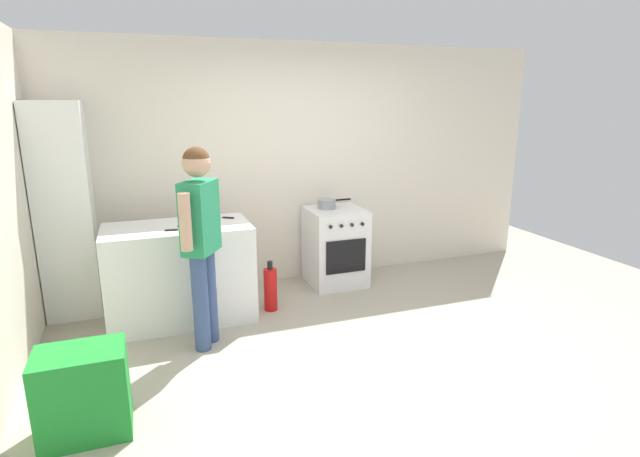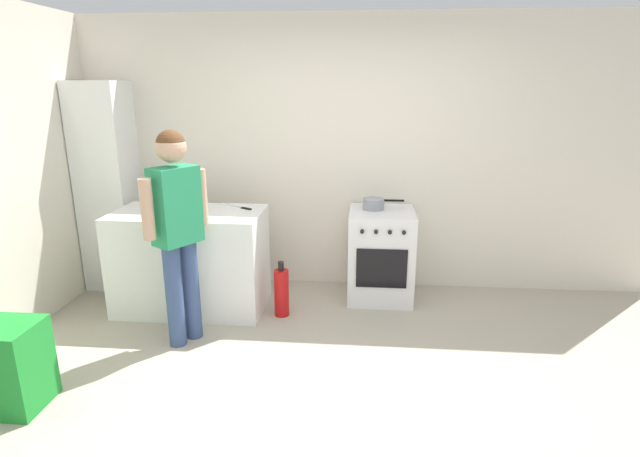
{
  "view_description": "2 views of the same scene",
  "coord_description": "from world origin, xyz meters",
  "px_view_note": "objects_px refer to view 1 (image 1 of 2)",
  "views": [
    {
      "loc": [
        -1.63,
        -3.34,
        2.01
      ],
      "look_at": [
        -0.09,
        0.87,
        0.84
      ],
      "focal_mm": 28.0,
      "sensor_mm": 36.0,
      "label": 1
    },
    {
      "loc": [
        0.17,
        -2.89,
        1.97
      ],
      "look_at": [
        -0.15,
        0.74,
        0.91
      ],
      "focal_mm": 28.0,
      "sensor_mm": 36.0,
      "label": 2
    }
  ],
  "objects_px": {
    "knife_carving": "(183,229)",
    "recycling_crate_lower": "(86,413)",
    "oven_left": "(335,246)",
    "knife_bread": "(218,217)",
    "person": "(201,231)",
    "recycling_crate_upper": "(81,372)",
    "larder_cabinet": "(65,212)",
    "pot": "(327,204)",
    "knife_chef": "(193,227)",
    "fire_extinguisher": "(271,289)"
  },
  "relations": [
    {
      "from": "person",
      "to": "fire_extinguisher",
      "type": "xyz_separation_m",
      "value": [
        0.69,
        0.51,
        -0.78
      ]
    },
    {
      "from": "knife_chef",
      "to": "person",
      "type": "xyz_separation_m",
      "value": [
        0.01,
        -0.51,
        0.09
      ]
    },
    {
      "from": "knife_bread",
      "to": "oven_left",
      "type": "bearing_deg",
      "value": 8.17
    },
    {
      "from": "knife_bread",
      "to": "recycling_crate_lower",
      "type": "xyz_separation_m",
      "value": [
        -1.11,
        -1.72,
        -0.76
      ]
    },
    {
      "from": "knife_carving",
      "to": "recycling_crate_upper",
      "type": "bearing_deg",
      "value": -118.83
    },
    {
      "from": "person",
      "to": "fire_extinguisher",
      "type": "height_order",
      "value": "person"
    },
    {
      "from": "knife_carving",
      "to": "fire_extinguisher",
      "type": "relative_size",
      "value": 0.66
    },
    {
      "from": "recycling_crate_upper",
      "to": "larder_cabinet",
      "type": "distance_m",
      "value": 2.11
    },
    {
      "from": "person",
      "to": "recycling_crate_lower",
      "type": "distance_m",
      "value": 1.52
    },
    {
      "from": "fire_extinguisher",
      "to": "recycling_crate_lower",
      "type": "height_order",
      "value": "fire_extinguisher"
    },
    {
      "from": "knife_bread",
      "to": "recycling_crate_upper",
      "type": "xyz_separation_m",
      "value": [
        -1.11,
        -1.72,
        -0.48
      ]
    },
    {
      "from": "oven_left",
      "to": "knife_chef",
      "type": "distance_m",
      "value": 1.71
    },
    {
      "from": "fire_extinguisher",
      "to": "recycling_crate_upper",
      "type": "distance_m",
      "value": 2.11
    },
    {
      "from": "person",
      "to": "recycling_crate_upper",
      "type": "bearing_deg",
      "value": -133.05
    },
    {
      "from": "person",
      "to": "recycling_crate_lower",
      "type": "height_order",
      "value": "person"
    },
    {
      "from": "oven_left",
      "to": "larder_cabinet",
      "type": "xyz_separation_m",
      "value": [
        -2.65,
        0.1,
        0.57
      ]
    },
    {
      "from": "knife_carving",
      "to": "recycling_crate_lower",
      "type": "height_order",
      "value": "knife_carving"
    },
    {
      "from": "oven_left",
      "to": "person",
      "type": "bearing_deg",
      "value": -147.49
    },
    {
      "from": "person",
      "to": "fire_extinguisher",
      "type": "distance_m",
      "value": 1.16
    },
    {
      "from": "pot",
      "to": "knife_bread",
      "type": "relative_size",
      "value": 1.21
    },
    {
      "from": "pot",
      "to": "fire_extinguisher",
      "type": "xyz_separation_m",
      "value": [
        -0.79,
        -0.54,
        -0.68
      ]
    },
    {
      "from": "recycling_crate_lower",
      "to": "knife_carving",
      "type": "bearing_deg",
      "value": 61.17
    },
    {
      "from": "oven_left",
      "to": "recycling_crate_upper",
      "type": "bearing_deg",
      "value": -141.66
    },
    {
      "from": "knife_chef",
      "to": "pot",
      "type": "bearing_deg",
      "value": 19.96
    },
    {
      "from": "oven_left",
      "to": "knife_carving",
      "type": "bearing_deg",
      "value": -161.87
    },
    {
      "from": "knife_bread",
      "to": "knife_carving",
      "type": "xyz_separation_m",
      "value": [
        -0.36,
        -0.36,
        0.0
      ]
    },
    {
      "from": "oven_left",
      "to": "knife_carving",
      "type": "xyz_separation_m",
      "value": [
        -1.66,
        -0.54,
        0.48
      ]
    },
    {
      "from": "person",
      "to": "larder_cabinet",
      "type": "height_order",
      "value": "larder_cabinet"
    },
    {
      "from": "oven_left",
      "to": "recycling_crate_upper",
      "type": "height_order",
      "value": "oven_left"
    },
    {
      "from": "pot",
      "to": "knife_bread",
      "type": "bearing_deg",
      "value": -168.62
    },
    {
      "from": "knife_carving",
      "to": "recycling_crate_lower",
      "type": "bearing_deg",
      "value": -118.83
    },
    {
      "from": "oven_left",
      "to": "knife_carving",
      "type": "height_order",
      "value": "knife_carving"
    },
    {
      "from": "pot",
      "to": "recycling_crate_upper",
      "type": "height_order",
      "value": "pot"
    },
    {
      "from": "oven_left",
      "to": "knife_carving",
      "type": "distance_m",
      "value": 1.81
    },
    {
      "from": "pot",
      "to": "knife_carving",
      "type": "bearing_deg",
      "value": -159.14
    },
    {
      "from": "knife_bread",
      "to": "person",
      "type": "distance_m",
      "value": 0.85
    },
    {
      "from": "pot",
      "to": "recycling_crate_lower",
      "type": "height_order",
      "value": "pot"
    },
    {
      "from": "person",
      "to": "recycling_crate_lower",
      "type": "bearing_deg",
      "value": -133.05
    },
    {
      "from": "knife_chef",
      "to": "larder_cabinet",
      "type": "height_order",
      "value": "larder_cabinet"
    },
    {
      "from": "knife_chef",
      "to": "recycling_crate_lower",
      "type": "distance_m",
      "value": 1.82
    },
    {
      "from": "knife_carving",
      "to": "knife_chef",
      "type": "bearing_deg",
      "value": 33.67
    },
    {
      "from": "pot",
      "to": "fire_extinguisher",
      "type": "bearing_deg",
      "value": -145.84
    },
    {
      "from": "knife_bread",
      "to": "recycling_crate_upper",
      "type": "height_order",
      "value": "knife_bread"
    },
    {
      "from": "oven_left",
      "to": "recycling_crate_lower",
      "type": "xyz_separation_m",
      "value": [
        -2.41,
        -1.91,
        -0.29
      ]
    },
    {
      "from": "larder_cabinet",
      "to": "recycling_crate_lower",
      "type": "bearing_deg",
      "value": -83.24
    },
    {
      "from": "knife_carving",
      "to": "person",
      "type": "bearing_deg",
      "value": -76.85
    },
    {
      "from": "fire_extinguisher",
      "to": "knife_bread",
      "type": "bearing_deg",
      "value": 145.78
    },
    {
      "from": "pot",
      "to": "knife_bread",
      "type": "xyz_separation_m",
      "value": [
        -1.22,
        -0.25,
        0.0
      ]
    },
    {
      "from": "pot",
      "to": "knife_carving",
      "type": "height_order",
      "value": "pot"
    },
    {
      "from": "knife_bread",
      "to": "larder_cabinet",
      "type": "relative_size",
      "value": 0.16
    }
  ]
}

